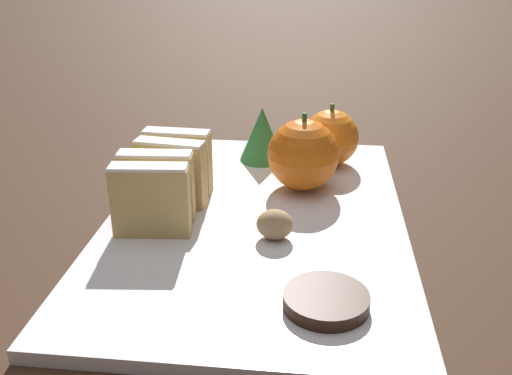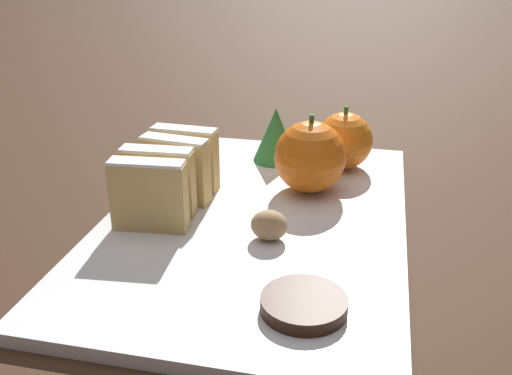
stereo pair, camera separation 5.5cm
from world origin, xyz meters
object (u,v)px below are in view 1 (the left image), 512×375
orange_far (331,138)px  orange_near (303,155)px  walnut (275,224)px  chocolate_cookie (326,300)px

orange_far → orange_near: bearing=-112.2°
orange_near → walnut: 0.12m
orange_near → walnut: (-0.02, -0.12, -0.02)m
orange_far → chocolate_cookie: (-0.01, -0.29, -0.03)m
walnut → chocolate_cookie: size_ratio=0.52×
orange_near → chocolate_cookie: bearing=-83.3°
orange_far → walnut: (-0.05, -0.19, -0.02)m
orange_far → walnut: bearing=-105.2°
orange_near → walnut: orange_near is taller
orange_near → orange_far: orange_near is taller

